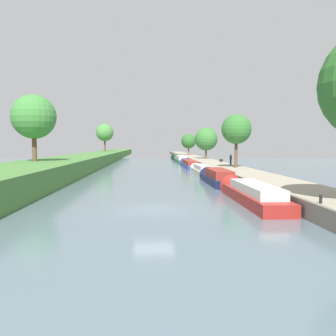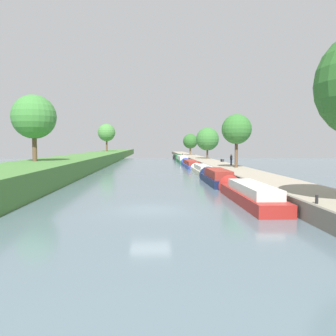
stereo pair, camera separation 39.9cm
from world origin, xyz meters
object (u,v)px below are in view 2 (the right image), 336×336
person_walking (231,159)px  narrowboat_navy (216,177)px  narrowboat_black (177,157)px  narrowboat_blue (190,164)px  narrowboat_green (182,159)px  narrowboat_red (247,193)px  mooring_bollard_near (317,199)px  mooring_bollard_far (183,154)px  park_bench (222,160)px  narrowboat_cream (201,170)px

person_walking → narrowboat_navy: bearing=-108.6°
narrowboat_black → person_walking: person_walking is taller
narrowboat_blue → narrowboat_green: size_ratio=1.12×
narrowboat_red → narrowboat_green: size_ratio=0.80×
narrowboat_red → narrowboat_navy: bearing=90.7°
narrowboat_black → mooring_bollard_near: bearing=-88.6°
person_walking → narrowboat_black: bearing=96.3°
mooring_bollard_far → narrowboat_navy: bearing=-91.7°
person_walking → mooring_bollard_far: bearing=93.3°
mooring_bollard_far → park_bench: size_ratio=0.30×
mooring_bollard_far → park_bench: (3.74, -40.38, 0.12)m
narrowboat_cream → narrowboat_black: 47.50m
narrowboat_red → narrowboat_green: bearing=90.2°
narrowboat_blue → mooring_bollard_near: 45.42m
narrowboat_cream → mooring_bollard_far: bearing=88.0°
narrowboat_red → narrowboat_cream: 23.69m
narrowboat_navy → narrowboat_black: size_ratio=0.78×
narrowboat_red → park_bench: size_ratio=7.95×
narrowboat_blue → park_bench: size_ratio=11.21×
narrowboat_black → park_bench: size_ratio=9.27×
narrowboat_red → person_walking: 27.00m
narrowboat_green → narrowboat_black: 15.43m
narrowboat_green → narrowboat_black: narrowboat_green is taller
narrowboat_black → person_walking: bearing=-83.7°
narrowboat_black → person_walking: size_ratio=8.37×
mooring_bollard_far → narrowboat_red: bearing=-91.3°
narrowboat_black → narrowboat_cream: bearing=-89.9°
narrowboat_green → narrowboat_black: bearing=89.8°
mooring_bollard_near → narrowboat_black: bearing=91.4°
narrowboat_green → mooring_bollard_far: narrowboat_green is taller
narrowboat_red → person_walking: size_ratio=7.19×
narrowboat_black → person_walking: 44.94m
narrowboat_navy → narrowboat_black: (0.01, 59.17, -0.05)m
narrowboat_navy → mooring_bollard_far: 65.53m
narrowboat_navy → narrowboat_black: bearing=90.0°
narrowboat_navy → narrowboat_blue: size_ratio=0.64×
narrowboat_navy → mooring_bollard_near: (1.94, -18.81, 0.60)m
narrowboat_green → park_bench: bearing=-72.9°
narrowboat_navy → narrowboat_cream: bearing=89.6°
narrowboat_cream → narrowboat_blue: 14.88m
narrowboat_navy → narrowboat_blue: narrowboat_navy is taller
narrowboat_cream → mooring_bollard_far: size_ratio=26.77×
narrowboat_blue → person_walking: (4.90, -12.04, 1.34)m
narrowboat_cream → narrowboat_navy: bearing=-90.4°
narrowboat_green → park_bench: 19.50m
narrowboat_navy → person_walking: bearing=71.4°
narrowboat_black → mooring_bollard_near: (1.93, -77.99, 0.65)m
narrowboat_cream → mooring_bollard_near: 30.55m
narrowboat_black → narrowboat_green: bearing=-90.2°
narrowboat_red → park_bench: bearing=81.5°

